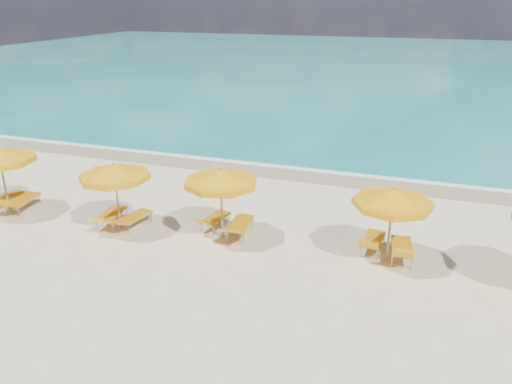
% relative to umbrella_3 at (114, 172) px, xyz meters
% --- Properties ---
extents(ground_plane, '(120.00, 120.00, 0.00)m').
position_rel_umbrella_3_xyz_m(ground_plane, '(4.36, 0.40, -2.07)').
color(ground_plane, beige).
extents(ocean, '(120.00, 80.00, 0.30)m').
position_rel_umbrella_3_xyz_m(ocean, '(4.36, 48.40, -2.07)').
color(ocean, '#157B77').
rests_on(ocean, ground).
extents(wet_sand_band, '(120.00, 2.60, 0.01)m').
position_rel_umbrella_3_xyz_m(wet_sand_band, '(4.36, 7.80, -2.07)').
color(wet_sand_band, tan).
rests_on(wet_sand_band, ground).
extents(foam_line, '(120.00, 1.20, 0.03)m').
position_rel_umbrella_3_xyz_m(foam_line, '(4.36, 8.60, -2.07)').
color(foam_line, white).
rests_on(foam_line, ground).
extents(whitecap_near, '(14.00, 0.36, 0.05)m').
position_rel_umbrella_3_xyz_m(whitecap_near, '(-1.64, 17.40, -2.07)').
color(whitecap_near, white).
rests_on(whitecap_near, ground).
extents(whitecap_far, '(18.00, 0.30, 0.05)m').
position_rel_umbrella_3_xyz_m(whitecap_far, '(12.36, 24.40, -2.07)').
color(whitecap_far, white).
rests_on(whitecap_far, ground).
extents(umbrella_3, '(3.12, 3.12, 2.42)m').
position_rel_umbrella_3_xyz_m(umbrella_3, '(0.00, 0.00, 0.00)').
color(umbrella_3, '#A68753').
rests_on(umbrella_3, ground).
extents(umbrella_4, '(2.72, 2.72, 2.47)m').
position_rel_umbrella_3_xyz_m(umbrella_4, '(3.63, 0.54, 0.04)').
color(umbrella_4, '#A68753').
rests_on(umbrella_4, ground).
extents(umbrella_5, '(2.62, 2.62, 2.41)m').
position_rel_umbrella_3_xyz_m(umbrella_5, '(9.01, 0.69, -0.02)').
color(umbrella_5, '#A68753').
rests_on(umbrella_5, ground).
extents(lounger_2_left, '(0.94, 1.90, 0.85)m').
position_rel_umbrella_3_xyz_m(lounger_2_left, '(-5.27, 0.19, -1.84)').
color(lounger_2_left, '#A5A8AD').
rests_on(lounger_2_left, ground).
extents(lounger_2_right, '(0.85, 1.98, 0.90)m').
position_rel_umbrella_3_xyz_m(lounger_2_right, '(-4.39, 0.14, -1.83)').
color(lounger_2_right, '#A5A8AD').
rests_on(lounger_2_right, ground).
extents(lounger_3_left, '(0.91, 1.99, 0.70)m').
position_rel_umbrella_3_xyz_m(lounger_3_left, '(-0.47, 0.20, -1.84)').
color(lounger_3_left, '#A5A8AD').
rests_on(lounger_3_left, ground).
extents(lounger_3_right, '(0.89, 1.82, 0.63)m').
position_rel_umbrella_3_xyz_m(lounger_3_right, '(0.37, 0.30, -1.86)').
color(lounger_3_right, '#A5A8AD').
rests_on(lounger_3_right, ground).
extents(lounger_4_left, '(0.75, 1.74, 0.72)m').
position_rel_umbrella_3_xyz_m(lounger_4_left, '(3.12, 1.11, -1.86)').
color(lounger_4_left, '#A5A8AD').
rests_on(lounger_4_left, ground).
extents(lounger_4_right, '(0.80, 2.01, 0.74)m').
position_rel_umbrella_3_xyz_m(lounger_4_right, '(4.15, 0.84, -1.84)').
color(lounger_4_right, '#A5A8AD').
rests_on(lounger_4_right, ground).
extents(lounger_5_left, '(0.71, 1.78, 0.86)m').
position_rel_umbrella_3_xyz_m(lounger_5_left, '(8.53, 1.17, -1.84)').
color(lounger_5_left, '#A5A8AD').
rests_on(lounger_5_left, ground).
extents(lounger_5_right, '(0.80, 1.90, 0.89)m').
position_rel_umbrella_3_xyz_m(lounger_5_right, '(9.42, 0.89, -1.83)').
color(lounger_5_right, '#A5A8AD').
rests_on(lounger_5_right, ground).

